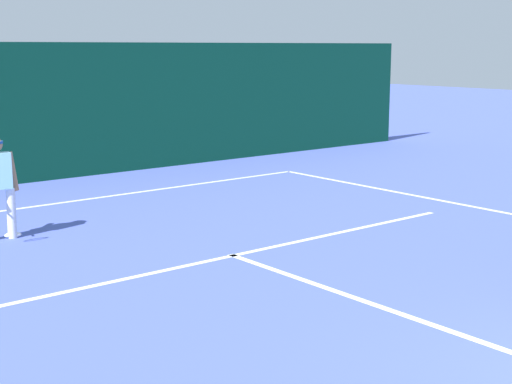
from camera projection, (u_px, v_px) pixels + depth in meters
The scene contains 4 objects.
court_line_baseline_far at pixel (76, 201), 14.53m from camera, with size 10.97×0.10×0.01m, color white.
court_line_service at pixel (233, 255), 10.72m from camera, with size 8.95×0.10×0.01m, color white.
court_line_centre at pixel (405, 315), 8.34m from camera, with size 0.10×6.40×0.01m, color white.
back_fence_windscreen at pixel (20, 114), 16.16m from camera, with size 23.71×0.12×3.02m, color #083928.
Camera 1 is at (-6.28, -1.91, 2.93)m, focal length 52.94 mm.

